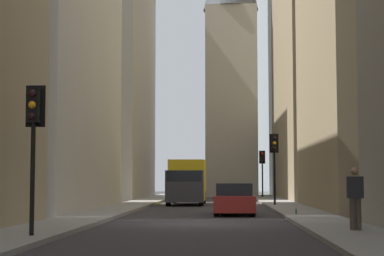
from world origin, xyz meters
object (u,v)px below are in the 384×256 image
object	(u,v)px
delivery_truck	(187,182)
traffic_light_far_junction	(262,163)
traffic_light_midblock	(274,152)
discarded_bottle	(296,212)
sedan_red	(234,200)
traffic_light_foreground	(33,124)
pedestrian	(355,196)

from	to	relation	value
delivery_truck	traffic_light_far_junction	world-z (taller)	traffic_light_far_junction
traffic_light_midblock	traffic_light_far_junction	bearing A→B (deg)	-1.12
traffic_light_far_junction	discarded_bottle	world-z (taller)	traffic_light_far_junction
sedan_red	traffic_light_far_junction	world-z (taller)	traffic_light_far_junction
sedan_red	traffic_light_midblock	distance (m)	9.29
traffic_light_far_junction	discarded_bottle	bearing A→B (deg)	179.43
sedan_red	traffic_light_midblock	xyz separation A→B (m)	(8.60, -2.49, 2.51)
traffic_light_foreground	traffic_light_midblock	xyz separation A→B (m)	(21.55, -7.89, 0.16)
discarded_bottle	pedestrian	bearing A→B (deg)	-175.28
traffic_light_midblock	traffic_light_far_junction	distance (m)	17.88
traffic_light_midblock	discarded_bottle	distance (m)	10.96
traffic_light_foreground	discarded_bottle	xyz separation A→B (m)	(10.98, -7.96, -2.76)
traffic_light_foreground	pedestrian	xyz separation A→B (m)	(2.20, -8.69, -1.90)
delivery_truck	discarded_bottle	distance (m)	15.19
traffic_light_far_junction	pedestrian	bearing A→B (deg)	-179.32
delivery_truck	traffic_light_foreground	size ratio (longest dim) A/B	1.65
delivery_truck	pedestrian	distance (m)	23.74
traffic_light_foreground	pedestrian	distance (m)	9.16
delivery_truck	discarded_bottle	xyz separation A→B (m)	(-14.17, -5.36, -1.21)
traffic_light_midblock	pedestrian	xyz separation A→B (m)	(-19.35, -0.79, -2.05)
traffic_light_foreground	traffic_light_far_junction	distance (m)	40.28
traffic_light_midblock	pedestrian	bearing A→B (deg)	-177.66
pedestrian	discarded_bottle	xyz separation A→B (m)	(8.78, 0.72, -0.87)
sedan_red	pedestrian	xyz separation A→B (m)	(-10.75, -3.28, 0.45)
sedan_red	pedestrian	size ratio (longest dim) A/B	2.42
traffic_light_midblock	discarded_bottle	xyz separation A→B (m)	(-10.57, -0.07, -2.92)
sedan_red	pedestrian	distance (m)	11.25
discarded_bottle	traffic_light_foreground	bearing A→B (deg)	144.05
sedan_red	traffic_light_far_junction	distance (m)	26.73
delivery_truck	traffic_light_midblock	xyz separation A→B (m)	(-3.60, -5.29, 1.71)
delivery_truck	traffic_light_foreground	world-z (taller)	traffic_light_foreground
delivery_truck	pedestrian	size ratio (longest dim) A/B	3.63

